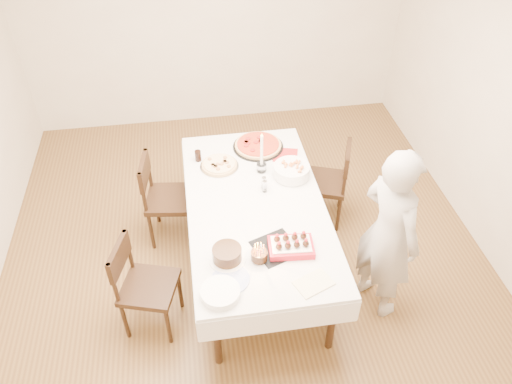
{
  "coord_description": "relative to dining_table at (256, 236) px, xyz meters",
  "views": [
    {
      "loc": [
        -0.4,
        -3.15,
        3.55
      ],
      "look_at": [
        0.08,
        -0.11,
        0.89
      ],
      "focal_mm": 35.0,
      "sensor_mm": 36.0,
      "label": 1
    }
  ],
  "objects": [
    {
      "name": "cake_board",
      "position": [
        0.07,
        -0.51,
        0.38
      ],
      "size": [
        0.4,
        0.4,
        0.01
      ],
      "primitive_type": "cube",
      "rotation": [
        0.0,
        0.0,
        0.35
      ],
      "color": "black",
      "rests_on": "dining_table"
    },
    {
      "name": "chair_left_dessert",
      "position": [
        -0.92,
        -0.49,
        0.07
      ],
      "size": [
        0.56,
        0.56,
        0.88
      ],
      "primitive_type": null,
      "rotation": [
        0.0,
        0.0,
        2.84
      ],
      "color": "black",
      "rests_on": "floor"
    },
    {
      "name": "taper_candle",
      "position": [
        0.12,
        0.44,
        0.58
      ],
      "size": [
        0.12,
        0.12,
        0.41
      ],
      "primitive_type": "cylinder",
      "rotation": [
        0.0,
        0.0,
        -0.35
      ],
      "color": "white",
      "rests_on": "dining_table"
    },
    {
      "name": "pasta_bowl",
      "position": [
        0.37,
        0.33,
        0.43
      ],
      "size": [
        0.33,
        0.33,
        0.1
      ],
      "primitive_type": "cylinder",
      "rotation": [
        0.0,
        0.0,
        0.02
      ],
      "color": "white",
      "rests_on": "dining_table"
    },
    {
      "name": "chair_left_savory",
      "position": [
        -0.73,
        0.52,
        0.08
      ],
      "size": [
        0.53,
        0.53,
        0.92
      ],
      "primitive_type": null,
      "rotation": [
        0.0,
        0.0,
        3.01
      ],
      "color": "black",
      "rests_on": "floor"
    },
    {
      "name": "birthday_cake",
      "position": [
        -0.07,
        -0.61,
        0.45
      ],
      "size": [
        0.16,
        0.16,
        0.14
      ],
      "primitive_type": "cylinder",
      "rotation": [
        0.0,
        0.0,
        -0.31
      ],
      "color": "#391F0F",
      "rests_on": "dining_table"
    },
    {
      "name": "floor",
      "position": [
        -0.08,
        0.11,
        -0.38
      ],
      "size": [
        5.0,
        5.0,
        0.0
      ],
      "primitive_type": "plane",
      "color": "#55391D",
      "rests_on": "ground"
    },
    {
      "name": "box_lid",
      "position": [
        0.28,
        -0.89,
        0.38
      ],
      "size": [
        0.31,
        0.26,
        0.02
      ],
      "primitive_type": "cube",
      "rotation": [
        0.0,
        0.0,
        0.39
      ],
      "color": "beige",
      "rests_on": "dining_table"
    },
    {
      "name": "cola_glass",
      "position": [
        -0.43,
        0.68,
        0.43
      ],
      "size": [
        0.08,
        0.08,
        0.11
      ],
      "primitive_type": "cylinder",
      "rotation": [
        0.0,
        0.0,
        0.4
      ],
      "color": "black",
      "rests_on": "dining_table"
    },
    {
      "name": "china_plate",
      "position": [
        -0.3,
        -0.76,
        0.38
      ],
      "size": [
        0.34,
        0.34,
        0.01
      ],
      "primitive_type": "cylinder",
      "rotation": [
        0.0,
        0.0,
        0.27
      ],
      "color": "white",
      "rests_on": "dining_table"
    },
    {
      "name": "chair_right_savory",
      "position": [
        0.76,
        0.55,
        0.07
      ],
      "size": [
        0.58,
        0.58,
        0.89
      ],
      "primitive_type": null,
      "rotation": [
        0.0,
        0.0,
        -0.35
      ],
      "color": "black",
      "rests_on": "floor"
    },
    {
      "name": "strawberry_box",
      "position": [
        0.18,
        -0.55,
        0.42
      ],
      "size": [
        0.36,
        0.25,
        0.08
      ],
      "primitive_type": null,
      "rotation": [
        0.0,
        0.0,
        -0.08
      ],
      "color": "#B51423",
      "rests_on": "dining_table"
    },
    {
      "name": "plate_stack",
      "position": [
        -0.39,
        -0.89,
        0.4
      ],
      "size": [
        0.34,
        0.34,
        0.06
      ],
      "primitive_type": "cylinder",
      "rotation": [
        0.0,
        0.0,
        -0.24
      ],
      "color": "white",
      "rests_on": "dining_table"
    },
    {
      "name": "pizza_white",
      "position": [
        -0.25,
        0.56,
        0.4
      ],
      "size": [
        0.36,
        0.36,
        0.04
      ],
      "primitive_type": "cylinder",
      "rotation": [
        0.0,
        0.0,
        0.01
      ],
      "color": "beige",
      "rests_on": "dining_table"
    },
    {
      "name": "person",
      "position": [
        0.95,
        -0.55,
        0.42
      ],
      "size": [
        0.57,
        0.68,
        1.59
      ],
      "primitive_type": "imported",
      "rotation": [
        0.0,
        0.0,
        1.96
      ],
      "color": "#B8B3AD",
      "rests_on": "floor"
    },
    {
      "name": "red_placemat",
      "position": [
        0.38,
        0.64,
        0.38
      ],
      "size": [
        0.28,
        0.28,
        0.01
      ],
      "primitive_type": "cube",
      "rotation": [
        0.0,
        0.0,
        -0.26
      ],
      "color": "#B21E1E",
      "rests_on": "dining_table"
    },
    {
      "name": "layer_cake",
      "position": [
        -0.3,
        -0.57,
        0.43
      ],
      "size": [
        0.31,
        0.31,
        0.11
      ],
      "primitive_type": "cylinder",
      "rotation": [
        0.0,
        0.0,
        0.12
      ],
      "color": "#351F0D",
      "rests_on": "dining_table"
    },
    {
      "name": "pizza_pepperoni",
      "position": [
        0.15,
        0.81,
        0.4
      ],
      "size": [
        0.52,
        0.52,
        0.04
      ],
      "primitive_type": "cylinder",
      "rotation": [
        0.0,
        0.0,
        0.07
      ],
      "color": "red",
      "rests_on": "dining_table"
    },
    {
      "name": "dining_table",
      "position": [
        0.0,
        0.0,
        0.0
      ],
      "size": [
        1.28,
        2.21,
        0.75
      ],
      "primitive_type": "cube",
      "rotation": [
        0.0,
        0.0,
        -0.07
      ],
      "color": "silver",
      "rests_on": "floor"
    },
    {
      "name": "shaker_pair",
      "position": [
        0.1,
        0.15,
        0.43
      ],
      "size": [
        0.1,
        0.1,
        0.11
      ],
      "primitive_type": null,
      "rotation": [
        0.0,
        0.0,
        0.08
      ],
      "color": "white",
      "rests_on": "dining_table"
    },
    {
      "name": "wall_back",
      "position": [
        -0.08,
        2.61,
        0.98
      ],
      "size": [
        4.5,
        0.04,
        2.7
      ],
      "primitive_type": "cube",
      "color": "beige",
      "rests_on": "floor"
    }
  ]
}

